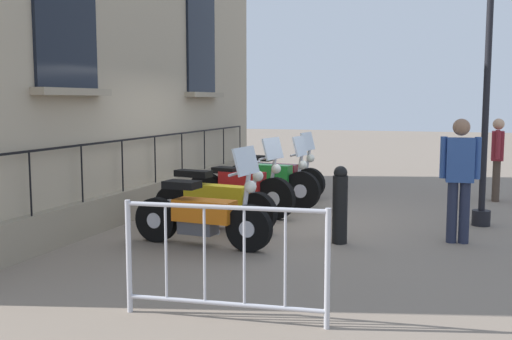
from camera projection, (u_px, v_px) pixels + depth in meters
ground_plane at (262, 218)px, 10.06m from camera, size 60.00×60.00×0.00m
building_facade at (132, 35)px, 10.46m from camera, size 0.82×10.39×6.29m
motorcycle_orange at (203, 215)px, 8.04m from camera, size 2.02×0.74×1.36m
motorcycle_yellow at (214, 202)px, 9.19m from camera, size 2.09×0.66×1.05m
motorcycle_red at (241, 189)px, 10.19m from camera, size 2.02×0.76×1.35m
motorcycle_green at (270, 183)px, 11.00m from camera, size 1.97×0.59×1.32m
motorcycle_maroon at (275, 176)px, 12.21m from camera, size 2.15×0.70×1.33m
lamppost at (487, 73)px, 9.18m from camera, size 0.35×0.35×3.95m
crowd_barrier at (224, 258)px, 5.32m from camera, size 1.87×0.21×1.05m
bollard at (340, 205)px, 8.21m from camera, size 0.21×0.21×1.07m
pedestrian_standing at (460, 173)px, 8.19m from camera, size 0.53×0.25×1.70m
pedestrian_walking at (497, 155)px, 11.65m from camera, size 0.23×0.53×1.60m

